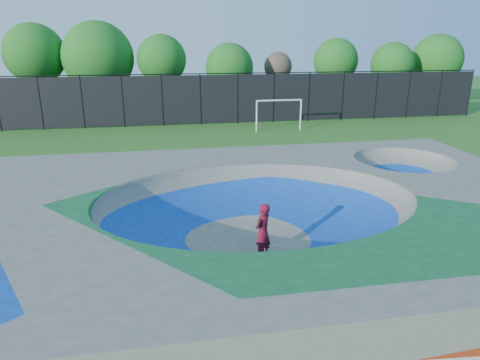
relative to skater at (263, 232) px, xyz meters
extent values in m
plane|color=#29601A|center=(0.16, 1.58, -0.91)|extent=(120.00, 120.00, 0.00)
cube|color=gray|center=(0.16, 1.58, -0.16)|extent=(22.00, 14.00, 1.50)
imported|color=red|center=(0.00, 0.00, 0.00)|extent=(0.79, 0.78, 1.83)
cube|color=black|center=(0.00, 0.00, -0.89)|extent=(0.65, 0.75, 0.05)
cylinder|color=white|center=(3.99, 19.13, 0.22)|extent=(0.12, 0.12, 2.27)
cylinder|color=white|center=(7.39, 19.13, 0.22)|extent=(0.12, 0.12, 2.27)
cylinder|color=white|center=(5.69, 19.13, 1.35)|extent=(3.40, 0.12, 0.12)
cylinder|color=black|center=(-11.84, 22.58, 1.09)|extent=(0.09, 0.09, 4.00)
cylinder|color=black|center=(-8.84, 22.58, 1.09)|extent=(0.09, 0.09, 4.00)
cylinder|color=black|center=(-5.84, 22.58, 1.09)|extent=(0.09, 0.09, 4.00)
cylinder|color=black|center=(-2.84, 22.58, 1.09)|extent=(0.09, 0.09, 4.00)
cylinder|color=black|center=(0.16, 22.58, 1.09)|extent=(0.09, 0.09, 4.00)
cylinder|color=black|center=(3.16, 22.58, 1.09)|extent=(0.09, 0.09, 4.00)
cylinder|color=black|center=(6.16, 22.58, 1.09)|extent=(0.09, 0.09, 4.00)
cylinder|color=black|center=(9.16, 22.58, 1.09)|extent=(0.09, 0.09, 4.00)
cylinder|color=black|center=(12.16, 22.58, 1.09)|extent=(0.09, 0.09, 4.00)
cylinder|color=black|center=(15.16, 22.58, 1.09)|extent=(0.09, 0.09, 4.00)
cylinder|color=black|center=(18.16, 22.58, 1.09)|extent=(0.09, 0.09, 4.00)
cylinder|color=black|center=(21.16, 22.58, 1.09)|extent=(0.09, 0.09, 4.00)
cylinder|color=black|center=(24.16, 22.58, 1.09)|extent=(0.09, 0.09, 4.00)
cube|color=black|center=(0.16, 22.58, 1.09)|extent=(48.00, 0.03, 3.80)
cylinder|color=black|center=(0.16, 22.58, 3.09)|extent=(48.00, 0.08, 0.08)
cylinder|color=#413220|center=(-13.18, 28.19, 0.84)|extent=(0.44, 0.44, 3.51)
sphere|color=#1A631A|center=(-13.18, 28.19, 4.48)|extent=(5.03, 5.03, 5.03)
cylinder|color=#413220|center=(-8.00, 27.48, 0.53)|extent=(0.44, 0.44, 2.88)
sphere|color=#1A631A|center=(-8.00, 27.48, 4.20)|extent=(5.95, 5.95, 5.95)
cylinder|color=#413220|center=(-2.70, 26.69, 0.77)|extent=(0.44, 0.44, 3.37)
sphere|color=#1A631A|center=(-2.70, 26.69, 4.02)|extent=(4.15, 4.15, 4.15)
cylinder|color=#413220|center=(3.11, 26.52, 0.41)|extent=(0.44, 0.44, 2.64)
sphere|color=#1A631A|center=(3.11, 26.52, 3.30)|extent=(4.20, 4.20, 4.20)
cylinder|color=#413220|center=(7.98, 28.26, 0.61)|extent=(0.44, 0.44, 3.06)
sphere|color=brown|center=(7.98, 28.26, 3.24)|extent=(2.60, 2.60, 2.60)
cylinder|color=#413220|center=(13.38, 27.59, 0.64)|extent=(0.44, 0.44, 3.10)
sphere|color=#1A631A|center=(13.38, 27.59, 3.74)|extent=(4.12, 4.12, 4.12)
cylinder|color=#413220|center=(18.85, 27.01, 0.49)|extent=(0.44, 0.44, 2.81)
sphere|color=#1A631A|center=(18.85, 27.01, 3.41)|extent=(4.04, 4.04, 4.04)
cylinder|color=#413220|center=(23.99, 27.77, 0.50)|extent=(0.44, 0.44, 2.82)
sphere|color=#1A631A|center=(23.99, 27.77, 3.74)|extent=(4.89, 4.89, 4.89)
camera|label=1|loc=(-2.82, -11.71, 5.64)|focal=32.00mm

